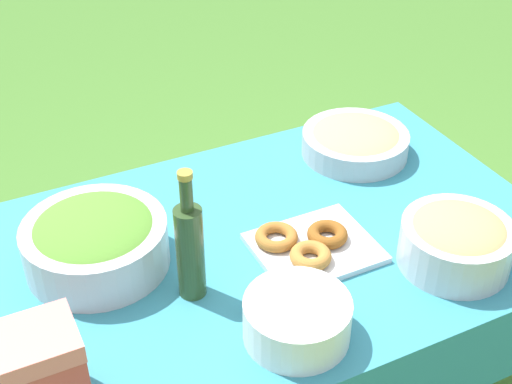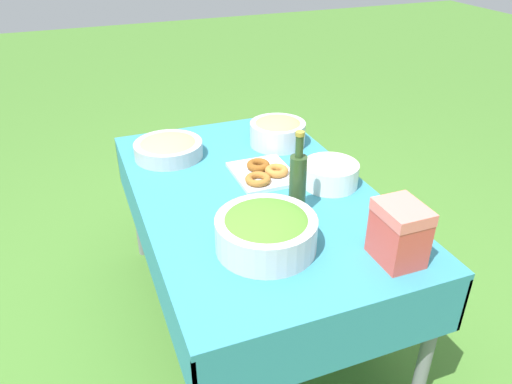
{
  "view_description": "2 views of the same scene",
  "coord_description": "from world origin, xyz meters",
  "px_view_note": "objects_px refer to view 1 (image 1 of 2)",
  "views": [
    {
      "loc": [
        0.61,
        1.23,
        1.82
      ],
      "look_at": [
        -0.02,
        -0.07,
        0.79
      ],
      "focal_mm": 50.0,
      "sensor_mm": 36.0,
      "label": 1
    },
    {
      "loc": [
        1.65,
        -0.63,
        1.69
      ],
      "look_at": [
        0.05,
        -0.01,
        0.71
      ],
      "focal_mm": 35.0,
      "sensor_mm": 36.0,
      "label": 2
    }
  ],
  "objects_px": {
    "donut_platter": "(310,245)",
    "cooler_box": "(38,375)",
    "olive_oil_bottle": "(190,248)",
    "bread_bowl": "(456,240)",
    "pasta_bowl": "(355,141)",
    "plate_stack": "(297,319)",
    "salad_bowl": "(95,240)"
  },
  "relations": [
    {
      "from": "salad_bowl",
      "to": "olive_oil_bottle",
      "type": "relative_size",
      "value": 1.03
    },
    {
      "from": "plate_stack",
      "to": "donut_platter",
      "type": "bearing_deg",
      "value": -125.44
    },
    {
      "from": "pasta_bowl",
      "to": "donut_platter",
      "type": "relative_size",
      "value": 1.08
    },
    {
      "from": "plate_stack",
      "to": "bread_bowl",
      "type": "bearing_deg",
      "value": -174.68
    },
    {
      "from": "donut_platter",
      "to": "plate_stack",
      "type": "xyz_separation_m",
      "value": [
        0.16,
        0.23,
        0.03
      ]
    },
    {
      "from": "donut_platter",
      "to": "cooler_box",
      "type": "relative_size",
      "value": 1.42
    },
    {
      "from": "plate_stack",
      "to": "olive_oil_bottle",
      "type": "distance_m",
      "value": 0.28
    },
    {
      "from": "olive_oil_bottle",
      "to": "cooler_box",
      "type": "height_order",
      "value": "olive_oil_bottle"
    },
    {
      "from": "salad_bowl",
      "to": "pasta_bowl",
      "type": "distance_m",
      "value": 0.83
    },
    {
      "from": "bread_bowl",
      "to": "cooler_box",
      "type": "xyz_separation_m",
      "value": [
        0.97,
        0.0,
        0.03
      ]
    },
    {
      "from": "plate_stack",
      "to": "olive_oil_bottle",
      "type": "height_order",
      "value": "olive_oil_bottle"
    },
    {
      "from": "pasta_bowl",
      "to": "bread_bowl",
      "type": "relative_size",
      "value": 1.17
    },
    {
      "from": "cooler_box",
      "to": "salad_bowl",
      "type": "bearing_deg",
      "value": -119.28
    },
    {
      "from": "donut_platter",
      "to": "pasta_bowl",
      "type": "bearing_deg",
      "value": -135.72
    },
    {
      "from": "donut_platter",
      "to": "cooler_box",
      "type": "xyz_separation_m",
      "value": [
        0.69,
        0.19,
        0.08
      ]
    },
    {
      "from": "pasta_bowl",
      "to": "donut_platter",
      "type": "xyz_separation_m",
      "value": [
        0.34,
        0.33,
        -0.03
      ]
    },
    {
      "from": "olive_oil_bottle",
      "to": "cooler_box",
      "type": "distance_m",
      "value": 0.42
    },
    {
      "from": "pasta_bowl",
      "to": "olive_oil_bottle",
      "type": "bearing_deg",
      "value": 27.57
    },
    {
      "from": "salad_bowl",
      "to": "olive_oil_bottle",
      "type": "bearing_deg",
      "value": 130.81
    },
    {
      "from": "donut_platter",
      "to": "bread_bowl",
      "type": "xyz_separation_m",
      "value": [
        -0.29,
        0.19,
        0.05
      ]
    },
    {
      "from": "donut_platter",
      "to": "plate_stack",
      "type": "distance_m",
      "value": 0.28
    },
    {
      "from": "donut_platter",
      "to": "salad_bowl",
      "type": "bearing_deg",
      "value": -21.09
    },
    {
      "from": "bread_bowl",
      "to": "pasta_bowl",
      "type": "bearing_deg",
      "value": -96.03
    },
    {
      "from": "salad_bowl",
      "to": "plate_stack",
      "type": "bearing_deg",
      "value": 127.13
    },
    {
      "from": "donut_platter",
      "to": "olive_oil_bottle",
      "type": "bearing_deg",
      "value": 1.41
    },
    {
      "from": "olive_oil_bottle",
      "to": "plate_stack",
      "type": "bearing_deg",
      "value": 123.64
    },
    {
      "from": "pasta_bowl",
      "to": "olive_oil_bottle",
      "type": "xyz_separation_m",
      "value": [
        0.65,
        0.34,
        0.09
      ]
    },
    {
      "from": "olive_oil_bottle",
      "to": "salad_bowl",
      "type": "bearing_deg",
      "value": -49.19
    },
    {
      "from": "donut_platter",
      "to": "plate_stack",
      "type": "relative_size",
      "value": 1.26
    },
    {
      "from": "cooler_box",
      "to": "donut_platter",
      "type": "bearing_deg",
      "value": -164.6
    },
    {
      "from": "salad_bowl",
      "to": "bread_bowl",
      "type": "relative_size",
      "value": 1.28
    },
    {
      "from": "salad_bowl",
      "to": "pasta_bowl",
      "type": "height_order",
      "value": "salad_bowl"
    }
  ]
}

